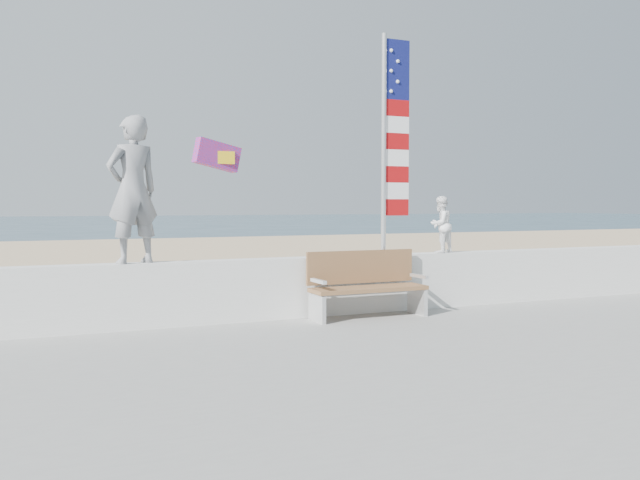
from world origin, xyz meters
The scene contains 9 objects.
ground centered at (0.00, 0.00, 0.00)m, with size 220.00×220.00×0.00m, color #294252.
sand centered at (0.00, 9.00, 0.04)m, with size 90.00×40.00×0.08m, color tan.
boardwalk centered at (0.00, -4.00, 0.13)m, with size 50.00×12.40×0.10m, color gray.
seawall centered at (0.00, 2.00, 0.63)m, with size 30.00×0.35×0.90m, color silver.
adult centered at (-2.50, 2.00, 2.09)m, with size 0.73×0.48×2.01m, color gray.
child centered at (2.49, 2.00, 1.55)m, with size 0.46×0.36×0.94m, color white.
bench centered at (0.85, 1.55, 0.69)m, with size 1.80×0.57×1.00m.
flag centered at (1.53, 2.00, 2.99)m, with size 0.50×0.08×3.50m.
parafoil_kite centered at (-0.37, 5.36, 2.83)m, with size 0.98×0.40×0.66m.
Camera 1 is at (-3.93, -7.45, 1.88)m, focal length 38.00 mm.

